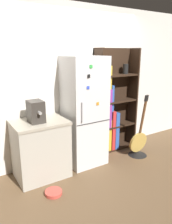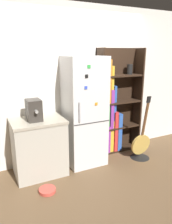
{
  "view_description": "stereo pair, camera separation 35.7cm",
  "coord_description": "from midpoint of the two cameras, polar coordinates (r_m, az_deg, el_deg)",
  "views": [
    {
      "loc": [
        -1.8,
        -2.77,
        1.85
      ],
      "look_at": [
        0.02,
        0.15,
        0.89
      ],
      "focal_mm": 35.0,
      "sensor_mm": 36.0,
      "label": 1
    },
    {
      "loc": [
        -1.49,
        -2.94,
        1.85
      ],
      "look_at": [
        0.02,
        0.15,
        0.89
      ],
      "focal_mm": 35.0,
      "sensor_mm": 36.0,
      "label": 2
    }
  ],
  "objects": [
    {
      "name": "espresso_machine",
      "position": [
        3.19,
        -10.39,
        0.44
      ],
      "size": [
        0.2,
        0.32,
        0.31
      ],
      "color": "#38332D",
      "rests_on": "kitchen_counter"
    },
    {
      "name": "guitar",
      "position": [
        4.11,
        16.5,
        -9.29
      ],
      "size": [
        0.38,
        0.34,
        1.15
      ],
      "color": "black",
      "rests_on": "ground_plane"
    },
    {
      "name": "pet_bowl",
      "position": [
        3.17,
        -6.73,
        -19.68
      ],
      "size": [
        0.23,
        0.23,
        0.05
      ],
      "color": "#D84C3F",
      "rests_on": "ground_plane"
    },
    {
      "name": "kitchen_counter",
      "position": [
        3.43,
        -9.33,
        -8.95
      ],
      "size": [
        0.78,
        0.62,
        0.88
      ],
      "color": "#BCB7A8",
      "rests_on": "ground_plane"
    },
    {
      "name": "ground_plane",
      "position": [
        3.78,
        3.48,
        -13.81
      ],
      "size": [
        16.0,
        16.0,
        0.0
      ],
      "primitive_type": "plane",
      "color": "brown"
    },
    {
      "name": "refrigerator",
      "position": [
        3.57,
        2.39,
        -0.02
      ],
      "size": [
        0.62,
        0.59,
        1.78
      ],
      "color": "silver",
      "rests_on": "ground_plane"
    },
    {
      "name": "wall_back",
      "position": [
        3.75,
        0.22,
        7.13
      ],
      "size": [
        8.0,
        0.05,
        2.6
      ],
      "color": "white",
      "rests_on": "ground_plane"
    },
    {
      "name": "bookshelf",
      "position": [
        4.08,
        9.63,
        0.64
      ],
      "size": [
        0.85,
        0.28,
        1.91
      ],
      "color": "black",
      "rests_on": "ground_plane"
    }
  ]
}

